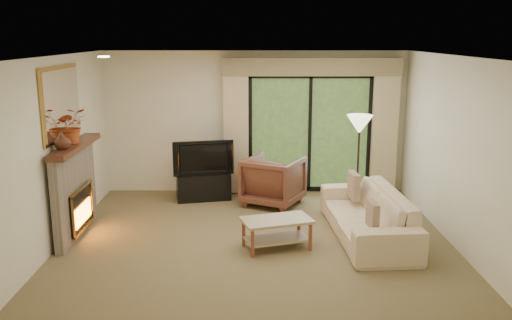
{
  "coord_description": "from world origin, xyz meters",
  "views": [
    {
      "loc": [
        -0.04,
        -7.35,
        2.88
      ],
      "look_at": [
        0.0,
        0.3,
        1.1
      ],
      "focal_mm": 38.0,
      "sensor_mm": 36.0,
      "label": 1
    }
  ],
  "objects_px": {
    "sofa": "(367,214)",
    "coffee_table": "(277,234)",
    "media_console": "(203,186)",
    "armchair": "(273,181)"
  },
  "relations": [
    {
      "from": "media_console",
      "to": "armchair",
      "type": "xyz_separation_m",
      "value": [
        1.24,
        -0.32,
        0.18
      ]
    },
    {
      "from": "media_console",
      "to": "coffee_table",
      "type": "relative_size",
      "value": 1.01
    },
    {
      "from": "media_console",
      "to": "armchair",
      "type": "bearing_deg",
      "value": -26.18
    },
    {
      "from": "sofa",
      "to": "armchair",
      "type": "bearing_deg",
      "value": -143.57
    },
    {
      "from": "armchair",
      "to": "coffee_table",
      "type": "height_order",
      "value": "armchair"
    },
    {
      "from": "sofa",
      "to": "media_console",
      "type": "bearing_deg",
      "value": -129.89
    },
    {
      "from": "media_console",
      "to": "coffee_table",
      "type": "bearing_deg",
      "value": -73.97
    },
    {
      "from": "media_console",
      "to": "sofa",
      "type": "relative_size",
      "value": 0.4
    },
    {
      "from": "armchair",
      "to": "sofa",
      "type": "xyz_separation_m",
      "value": [
        1.3,
        -1.55,
        -0.07
      ]
    },
    {
      "from": "sofa",
      "to": "coffee_table",
      "type": "relative_size",
      "value": 2.53
    }
  ]
}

